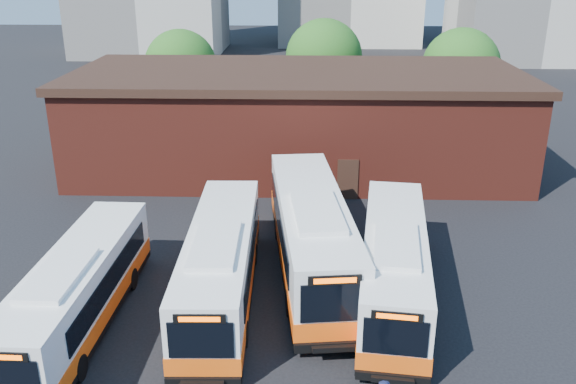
{
  "coord_description": "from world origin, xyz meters",
  "views": [
    {
      "loc": [
        0.65,
        -18.99,
        13.14
      ],
      "look_at": [
        -0.19,
        6.55,
        3.26
      ],
      "focal_mm": 38.0,
      "sensor_mm": 36.0,
      "label": 1
    }
  ],
  "objects_px": {
    "bus_west": "(78,294)",
    "bus_mideast": "(312,237)",
    "bus_midwest": "(221,267)",
    "bus_east": "(394,267)"
  },
  "relations": [
    {
      "from": "bus_midwest",
      "to": "bus_east",
      "type": "height_order",
      "value": "bus_midwest"
    },
    {
      "from": "bus_midwest",
      "to": "bus_east",
      "type": "relative_size",
      "value": 1.0
    },
    {
      "from": "bus_midwest",
      "to": "bus_east",
      "type": "xyz_separation_m",
      "value": [
        6.97,
        0.27,
        -0.02
      ]
    },
    {
      "from": "bus_west",
      "to": "bus_midwest",
      "type": "bearing_deg",
      "value": 24.53
    },
    {
      "from": "bus_mideast",
      "to": "bus_east",
      "type": "bearing_deg",
      "value": -41.66
    },
    {
      "from": "bus_midwest",
      "to": "bus_mideast",
      "type": "bearing_deg",
      "value": 33.66
    },
    {
      "from": "bus_west",
      "to": "bus_midwest",
      "type": "distance_m",
      "value": 5.49
    },
    {
      "from": "bus_west",
      "to": "bus_mideast",
      "type": "distance_m",
      "value": 9.93
    },
    {
      "from": "bus_east",
      "to": "bus_mideast",
      "type": "bearing_deg",
      "value": 152.02
    },
    {
      "from": "bus_mideast",
      "to": "bus_midwest",
      "type": "bearing_deg",
      "value": -151.26
    }
  ]
}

